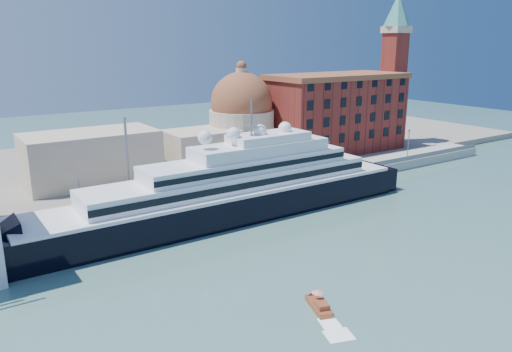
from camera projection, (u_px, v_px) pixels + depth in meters
ground at (316, 252)px, 83.90m from camera, size 400.00×400.00×0.00m
quay at (216, 196)px, 110.83m from camera, size 180.00×10.00×2.50m
land at (146, 161)px, 143.75m from camera, size 260.00×72.00×2.00m
quay_fence at (226, 192)px, 106.74m from camera, size 180.00×0.10×1.20m
superyacht at (214, 198)px, 97.55m from camera, size 91.97×12.75×27.49m
water_taxi at (319, 305)px, 65.90m from camera, size 3.51×5.83×2.63m
warehouse at (337, 112)px, 150.00m from camera, size 43.00×19.00×23.25m
campanile at (394, 60)px, 159.04m from camera, size 8.40×8.40×47.00m
church at (192, 134)px, 130.77m from camera, size 66.00×18.00×25.50m
lamp_posts at (165, 167)px, 100.38m from camera, size 120.80×2.40×18.00m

